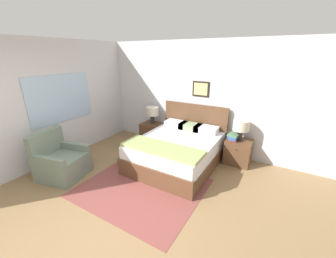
% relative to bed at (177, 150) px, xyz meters
% --- Properties ---
extents(ground_plane, '(16.00, 16.00, 0.00)m').
position_rel_bed_xyz_m(ground_plane, '(-0.19, -2.27, -0.33)').
color(ground_plane, olive).
extents(wall_back, '(6.91, 0.09, 2.60)m').
position_rel_bed_xyz_m(wall_back, '(-0.19, 1.02, 0.97)').
color(wall_back, silver).
rests_on(wall_back, ground_plane).
extents(wall_left, '(0.08, 5.66, 2.60)m').
position_rel_bed_xyz_m(wall_left, '(-2.47, -0.65, 0.97)').
color(wall_left, silver).
rests_on(wall_left, ground_plane).
extents(area_rug_main, '(2.11, 1.81, 0.01)m').
position_rel_bed_xyz_m(area_rug_main, '(-0.14, -1.11, -0.33)').
color(area_rug_main, brown).
rests_on(area_rug_main, ground_plane).
extents(bed, '(1.62, 1.92, 1.16)m').
position_rel_bed_xyz_m(bed, '(0.00, 0.00, 0.00)').
color(bed, brown).
rests_on(bed, ground_plane).
extents(armchair, '(0.91, 0.90, 0.91)m').
position_rel_bed_xyz_m(armchair, '(-1.73, -1.57, -0.03)').
color(armchair, slate).
rests_on(armchair, ground_plane).
extents(nightstand_near_window, '(0.54, 0.49, 0.54)m').
position_rel_bed_xyz_m(nightstand_near_window, '(-1.14, 0.71, -0.06)').
color(nightstand_near_window, brown).
rests_on(nightstand_near_window, ground_plane).
extents(nightstand_by_door, '(0.54, 0.49, 0.54)m').
position_rel_bed_xyz_m(nightstand_by_door, '(1.14, 0.71, -0.06)').
color(nightstand_by_door, brown).
rests_on(nightstand_by_door, ground_plane).
extents(table_lamp_near_window, '(0.34, 0.34, 0.45)m').
position_rel_bed_xyz_m(table_lamp_near_window, '(-1.14, 0.72, 0.53)').
color(table_lamp_near_window, '#2D2823').
rests_on(table_lamp_near_window, nightstand_near_window).
extents(table_lamp_by_door, '(0.34, 0.34, 0.45)m').
position_rel_bed_xyz_m(table_lamp_by_door, '(1.13, 0.72, 0.53)').
color(table_lamp_by_door, '#2D2823').
rests_on(table_lamp_by_door, nightstand_by_door).
extents(book_thick_bottom, '(0.18, 0.25, 0.03)m').
position_rel_bed_xyz_m(book_thick_bottom, '(1.02, 0.66, 0.22)').
color(book_thick_bottom, '#B7332D').
rests_on(book_thick_bottom, nightstand_by_door).
extents(book_hardcover_middle, '(0.16, 0.27, 0.04)m').
position_rel_bed_xyz_m(book_hardcover_middle, '(1.02, 0.66, 0.26)').
color(book_hardcover_middle, '#335693').
rests_on(book_hardcover_middle, book_thick_bottom).
extents(book_novel_upper, '(0.23, 0.29, 0.04)m').
position_rel_bed_xyz_m(book_novel_upper, '(1.02, 0.66, 0.30)').
color(book_novel_upper, '#335693').
rests_on(book_novel_upper, book_hardcover_middle).
extents(book_slim_near_top, '(0.25, 0.29, 0.04)m').
position_rel_bed_xyz_m(book_slim_near_top, '(1.02, 0.66, 0.34)').
color(book_slim_near_top, '#4C7551').
rests_on(book_slim_near_top, book_novel_upper).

